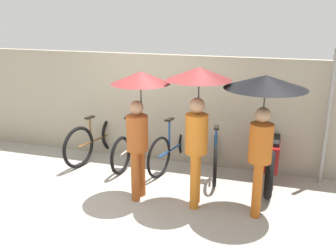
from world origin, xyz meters
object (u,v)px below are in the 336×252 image
object	(u,v)px
pedestrian_leading	(139,104)
pedestrian_center	(198,102)
parked_bicycle_0	(98,138)
parked_bicycle_1	(134,145)
motorcycle	(272,156)
pedestrian_trailing	(264,103)
parked_bicycle_3	(215,154)
parked_bicycle_2	(175,146)

from	to	relation	value
pedestrian_leading	pedestrian_center	xyz separation A→B (m)	(0.86, 0.03, 0.09)
parked_bicycle_0	pedestrian_center	world-z (taller)	pedestrian_center
parked_bicycle_1	pedestrian_center	size ratio (longest dim) A/B	0.85
parked_bicycle_1	motorcycle	bearing A→B (deg)	-84.66
pedestrian_leading	pedestrian_trailing	size ratio (longest dim) A/B	0.99
parked_bicycle_3	pedestrian_center	world-z (taller)	pedestrian_center
parked_bicycle_3	pedestrian_trailing	size ratio (longest dim) A/B	0.83
parked_bicycle_0	pedestrian_trailing	bearing A→B (deg)	-96.51
parked_bicycle_0	parked_bicycle_1	bearing A→B (deg)	-77.39
pedestrian_trailing	motorcycle	size ratio (longest dim) A/B	0.92
parked_bicycle_2	parked_bicycle_3	size ratio (longest dim) A/B	1.09
parked_bicycle_3	motorcycle	xyz separation A→B (m)	(0.95, 0.04, 0.06)
pedestrian_trailing	motorcycle	world-z (taller)	pedestrian_trailing
parked_bicycle_3	motorcycle	bearing A→B (deg)	-97.13
motorcycle	pedestrian_trailing	bearing A→B (deg)	172.75
parked_bicycle_0	parked_bicycle_3	world-z (taller)	parked_bicycle_3
pedestrian_center	pedestrian_trailing	bearing A→B (deg)	-3.29
pedestrian_trailing	pedestrian_leading	bearing A→B (deg)	-179.30
parked_bicycle_2	pedestrian_trailing	bearing A→B (deg)	-113.74
parked_bicycle_3	motorcycle	distance (m)	0.95
parked_bicycle_0	pedestrian_leading	bearing A→B (deg)	-117.94
pedestrian_leading	parked_bicycle_3	bearing A→B (deg)	57.87
pedestrian_leading	pedestrian_trailing	world-z (taller)	pedestrian_trailing
parked_bicycle_2	parked_bicycle_1	bearing A→B (deg)	107.75
parked_bicycle_1	parked_bicycle_3	world-z (taller)	parked_bicycle_3
parked_bicycle_2	pedestrian_trailing	distance (m)	2.30
pedestrian_leading	pedestrian_trailing	xyz separation A→B (m)	(1.75, 0.06, 0.13)
parked_bicycle_0	pedestrian_trailing	world-z (taller)	pedestrian_trailing
parked_bicycle_1	pedestrian_leading	distance (m)	1.72
parked_bicycle_0	pedestrian_leading	distance (m)	2.10
parked_bicycle_1	parked_bicycle_0	bearing A→B (deg)	94.04
parked_bicycle_0	parked_bicycle_3	size ratio (longest dim) A/B	1.09
parked_bicycle_2	pedestrian_leading	xyz separation A→B (m)	(-0.19, -1.24, 1.08)
parked_bicycle_3	pedestrian_center	distance (m)	1.65
parked_bicycle_0	pedestrian_center	size ratio (longest dim) A/B	0.87
parked_bicycle_2	parked_bicycle_3	bearing A→B (deg)	-83.37
parked_bicycle_1	parked_bicycle_3	distance (m)	1.53
parked_bicycle_1	pedestrian_leading	size ratio (longest dim) A/B	0.89
parked_bicycle_2	pedestrian_center	world-z (taller)	pedestrian_center
pedestrian_center	parked_bicycle_1	bearing A→B (deg)	136.02
parked_bicycle_2	pedestrian_trailing	xyz separation A→B (m)	(1.57, -1.18, 1.21)
pedestrian_center	pedestrian_trailing	world-z (taller)	pedestrian_center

